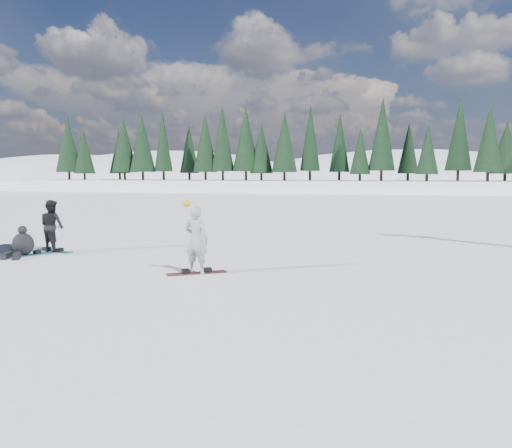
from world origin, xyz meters
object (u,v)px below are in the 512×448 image
(snowboarder_man, at_px, (52,226))
(seated_rider, at_px, (22,245))
(snowboarder_woman, at_px, (196,239))
(gear_bag, at_px, (8,249))
(snowboard_loose_a, at_px, (28,255))

(snowboarder_man, distance_m, seated_rider, 1.17)
(snowboarder_woman, relative_size, seated_rider, 1.54)
(snowboarder_woman, bearing_deg, gear_bag, -5.79)
(snowboarder_woman, relative_size, snowboarder_man, 1.12)
(snowboarder_woman, xyz_separation_m, gear_bag, (-6.74, 1.57, -0.72))
(snowboarder_man, height_order, snowboard_loose_a, snowboarder_man)
(seated_rider, relative_size, snowboard_loose_a, 0.80)
(snowboarder_woman, distance_m, gear_bag, 6.96)
(seated_rider, bearing_deg, snowboarder_man, 47.24)
(snowboarder_woman, distance_m, seated_rider, 6.20)
(snowboarder_man, relative_size, gear_bag, 3.69)
(snowboarder_man, relative_size, seated_rider, 1.38)
(snowboard_loose_a, bearing_deg, snowboarder_man, 14.77)
(seated_rider, xyz_separation_m, gear_bag, (-0.70, 0.26, -0.21))
(snowboarder_man, bearing_deg, gear_bag, 53.64)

